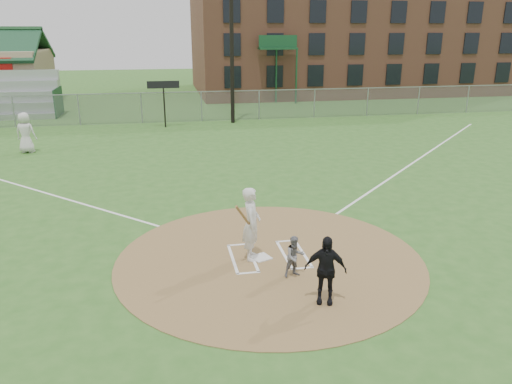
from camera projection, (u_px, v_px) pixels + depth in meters
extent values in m
plane|color=#2F5F20|center=(269.00, 259.00, 13.73)|extent=(140.00, 140.00, 0.00)
cylinder|color=olive|center=(269.00, 259.00, 13.72)|extent=(8.40, 8.40, 0.02)
cube|color=silver|center=(261.00, 257.00, 13.74)|extent=(0.61, 0.61, 0.03)
cube|color=white|center=(414.00, 162.00, 23.72)|extent=(17.04, 17.04, 0.01)
cube|color=white|center=(10.00, 183.00, 20.54)|extent=(17.04, 17.04, 0.01)
imported|color=slate|center=(295.00, 256.00, 12.58)|extent=(0.60, 0.51, 1.09)
imported|color=black|center=(325.00, 270.00, 11.29)|extent=(1.04, 0.69, 1.63)
imported|color=silver|center=(25.00, 133.00, 25.25)|extent=(1.13, 0.88, 2.05)
cube|color=white|center=(233.00, 259.00, 13.68)|extent=(0.08, 1.80, 0.01)
cube|color=white|center=(252.00, 257.00, 13.78)|extent=(0.08, 1.80, 0.01)
cube|color=white|center=(238.00, 245.00, 14.57)|extent=(0.62, 0.08, 0.01)
cube|color=white|center=(248.00, 273.00, 12.89)|extent=(0.62, 0.08, 0.01)
cube|color=white|center=(303.00, 253.00, 14.04)|extent=(0.08, 1.80, 0.01)
cube|color=white|center=(284.00, 255.00, 13.94)|extent=(0.08, 1.80, 0.01)
cube|color=white|center=(286.00, 241.00, 14.83)|extent=(0.62, 0.08, 0.01)
cube|color=white|center=(302.00, 268.00, 13.15)|extent=(0.62, 0.08, 0.01)
imported|color=silver|center=(251.00, 224.00, 13.43)|extent=(0.65, 0.84, 2.03)
cylinder|color=brown|center=(243.00, 215.00, 12.88)|extent=(0.48, 0.47, 0.70)
cube|color=slate|center=(202.00, 106.00, 33.96)|extent=(56.00, 0.03, 2.00)
cube|color=gray|center=(201.00, 92.00, 33.65)|extent=(56.00, 0.06, 0.06)
cube|color=gray|center=(202.00, 106.00, 33.96)|extent=(56.08, 0.08, 2.00)
cube|color=#194728|center=(59.00, 102.00, 36.12)|extent=(0.08, 3.20, 2.00)
cube|color=#965740|center=(346.00, 13.00, 49.70)|extent=(30.00, 16.00, 15.00)
cube|color=black|center=(379.00, 12.00, 42.19)|extent=(26.60, 0.10, 12.20)
cube|color=#194728|center=(278.00, 48.00, 40.96)|extent=(3.20, 1.00, 0.15)
cube|color=#194728|center=(276.00, 76.00, 42.13)|extent=(0.12, 0.12, 4.50)
cube|color=#194728|center=(296.00, 77.00, 41.50)|extent=(0.12, 0.12, 4.50)
cube|color=#194728|center=(278.00, 41.00, 40.79)|extent=(3.20, 0.08, 1.00)
cylinder|color=black|center=(232.00, 29.00, 31.82)|extent=(0.26, 0.26, 12.00)
cylinder|color=black|center=(164.00, 107.00, 31.74)|extent=(0.10, 0.10, 2.60)
cube|color=black|center=(163.00, 85.00, 31.31)|extent=(2.00, 0.10, 0.45)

